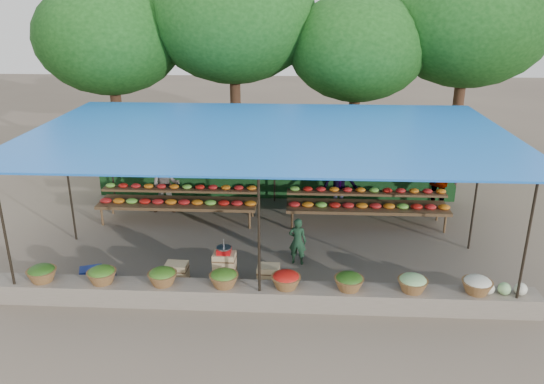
# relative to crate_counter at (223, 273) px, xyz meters

# --- Properties ---
(ground) EXTENTS (60.00, 60.00, 0.00)m
(ground) POSITION_rel_crate_counter_xyz_m (0.81, 2.10, -0.31)
(ground) COLOR brown
(ground) RESTS_ON ground
(stone_curb) EXTENTS (10.60, 0.55, 0.40)m
(stone_curb) POSITION_rel_crate_counter_xyz_m (0.81, -0.65, -0.11)
(stone_curb) COLOR #696154
(stone_curb) RESTS_ON ground
(stall_canopy) EXTENTS (10.80, 6.60, 2.82)m
(stall_canopy) POSITION_rel_crate_counter_xyz_m (0.81, 2.16, 2.37)
(stall_canopy) COLOR black
(stall_canopy) RESTS_ON ground
(produce_baskets) EXTENTS (8.98, 0.58, 0.34)m
(produce_baskets) POSITION_rel_crate_counter_xyz_m (0.71, -0.65, 0.25)
(produce_baskets) COLOR brown
(produce_baskets) RESTS_ON stone_curb
(netting_backdrop) EXTENTS (10.60, 0.06, 2.50)m
(netting_backdrop) POSITION_rel_crate_counter_xyz_m (0.81, 5.25, 0.94)
(netting_backdrop) COLOR #163F1D
(netting_backdrop) RESTS_ON ground
(tree_row) EXTENTS (16.51, 5.50, 7.12)m
(tree_row) POSITION_rel_crate_counter_xyz_m (1.31, 8.19, 4.39)
(tree_row) COLOR #3B2115
(tree_row) RESTS_ON ground
(fruit_table_left) EXTENTS (4.21, 0.95, 0.93)m
(fruit_table_left) POSITION_rel_crate_counter_xyz_m (-1.68, 3.45, 0.30)
(fruit_table_left) COLOR #44271B
(fruit_table_left) RESTS_ON ground
(fruit_table_right) EXTENTS (4.21, 0.95, 0.93)m
(fruit_table_right) POSITION_rel_crate_counter_xyz_m (3.32, 3.45, 0.30)
(fruit_table_right) COLOR #44271B
(fruit_table_right) RESTS_ON ground
(crate_counter) EXTENTS (2.36, 0.36, 0.77)m
(crate_counter) POSITION_rel_crate_counter_xyz_m (0.00, 0.00, 0.00)
(crate_counter) COLOR tan
(crate_counter) RESTS_ON ground
(weighing_scale) EXTENTS (0.30, 0.30, 0.32)m
(weighing_scale) POSITION_rel_crate_counter_xyz_m (0.03, 0.00, 0.54)
(weighing_scale) COLOR #B50E11
(weighing_scale) RESTS_ON crate_counter
(vendor_seated) EXTENTS (0.44, 0.33, 1.10)m
(vendor_seated) POSITION_rel_crate_counter_xyz_m (1.51, 1.12, 0.24)
(vendor_seated) COLOR #1A3A24
(vendor_seated) RESTS_ON ground
(customer_left) EXTENTS (0.83, 0.67, 1.61)m
(customer_left) POSITION_rel_crate_counter_xyz_m (-2.14, 3.97, 0.49)
(customer_left) COLOR slate
(customer_left) RESTS_ON ground
(customer_mid) EXTENTS (1.19, 0.88, 1.65)m
(customer_mid) POSITION_rel_crate_counter_xyz_m (2.66, 4.42, 0.51)
(customer_mid) COLOR slate
(customer_mid) RESTS_ON ground
(customer_right) EXTENTS (1.12, 1.08, 1.88)m
(customer_right) POSITION_rel_crate_counter_xyz_m (5.36, 4.49, 0.63)
(customer_right) COLOR slate
(customer_right) RESTS_ON ground
(blue_crate_front) EXTENTS (0.46, 0.34, 0.27)m
(blue_crate_front) POSITION_rel_crate_counter_xyz_m (-2.57, 0.05, -0.17)
(blue_crate_front) COLOR navy
(blue_crate_front) RESTS_ON ground
(blue_crate_back) EXTENTS (0.54, 0.46, 0.27)m
(blue_crate_back) POSITION_rel_crate_counter_xyz_m (-2.85, 0.13, -0.17)
(blue_crate_back) COLOR navy
(blue_crate_back) RESTS_ON ground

